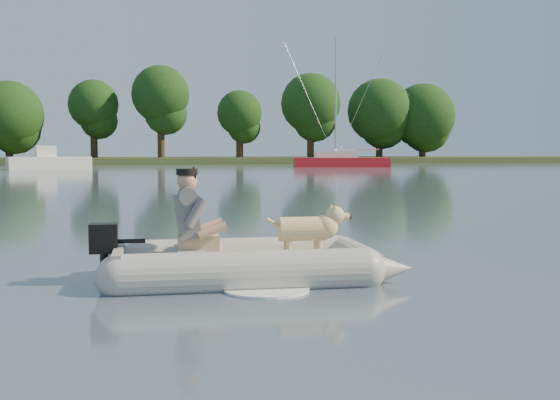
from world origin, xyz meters
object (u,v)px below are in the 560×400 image
object	(u,v)px
man	(189,213)
sailboat	(340,161)
dinghy	(250,229)
dog	(303,233)
motorboat	(49,154)

from	to	relation	value
man	sailboat	bearing A→B (deg)	72.77
dinghy	dog	world-z (taller)	dinghy
dinghy	sailboat	bearing A→B (deg)	73.53
dog	motorboat	bearing A→B (deg)	101.29
dog	motorboat	world-z (taller)	motorboat
man	dog	size ratio (longest dim) A/B	1.16
dog	sailboat	xyz separation A→B (m)	(16.26, 44.64, -0.03)
motorboat	sailboat	distance (m)	21.72
dinghy	dog	size ratio (longest dim) A/B	4.90
dinghy	sailboat	distance (m)	47.72
man	sailboat	size ratio (longest dim) A/B	0.10
dog	sailboat	bearing A→B (deg)	74.21
dinghy	man	bearing A→B (deg)	175.76
man	motorboat	distance (m)	43.90
man	dog	distance (m)	1.27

